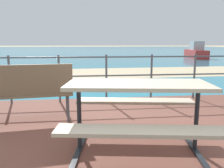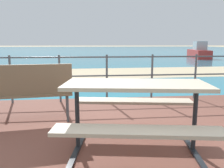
% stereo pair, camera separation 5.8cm
% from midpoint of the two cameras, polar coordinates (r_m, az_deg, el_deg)
% --- Properties ---
extents(ground_plane, '(240.00, 240.00, 0.00)m').
position_cam_midpoint_polar(ground_plane, '(2.82, 2.73, -16.97)').
color(ground_plane, tan).
extents(patio_paving, '(6.40, 5.20, 0.06)m').
position_cam_midpoint_polar(patio_paving, '(2.81, 2.73, -16.43)').
color(patio_paving, brown).
rests_on(patio_paving, ground).
extents(sea_water, '(90.00, 90.00, 0.01)m').
position_cam_midpoint_polar(sea_water, '(42.50, -6.26, 8.29)').
color(sea_water, teal).
rests_on(sea_water, ground).
extents(beach_strip, '(54.10, 5.75, 0.01)m').
position_cam_midpoint_polar(beach_strip, '(10.03, -4.29, 2.72)').
color(beach_strip, beige).
rests_on(beach_strip, ground).
extents(picnic_table, '(1.76, 1.58, 0.79)m').
position_cam_midpoint_polar(picnic_table, '(2.60, 5.72, -4.18)').
color(picnic_table, '#BCAD93').
rests_on(picnic_table, patio_paving).
extents(park_bench, '(1.46, 0.59, 0.92)m').
position_cam_midpoint_polar(park_bench, '(3.71, -21.19, -1.14)').
color(park_bench, '#7A6047').
rests_on(park_bench, patio_paving).
extents(railing_fence, '(5.94, 0.04, 0.99)m').
position_cam_midpoint_polar(railing_fence, '(4.89, -1.74, 2.87)').
color(railing_fence, '#4C5156').
rests_on(railing_fence, patio_paving).
extents(boat_mid, '(2.15, 5.25, 1.43)m').
position_cam_midpoint_polar(boat_mid, '(21.73, 19.85, 7.42)').
color(boat_mid, red).
rests_on(boat_mid, sea_water).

